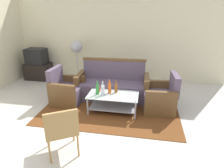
{
  "coord_description": "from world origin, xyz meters",
  "views": [
    {
      "loc": [
        0.88,
        -3.0,
        2.17
      ],
      "look_at": [
        0.2,
        0.85,
        0.65
      ],
      "focal_mm": 31.24,
      "sensor_mm": 36.0,
      "label": 1
    }
  ],
  "objects_px": {
    "armchair_right": "(160,98)",
    "television": "(36,56)",
    "tv_stand": "(39,71)",
    "wicker_chair": "(61,128)",
    "bottle_brown": "(116,88)",
    "coffee_table": "(113,100)",
    "pedestal_fan": "(77,49)",
    "armchair_left": "(67,91)",
    "bottle_clear": "(103,90)",
    "bottle_orange": "(110,88)",
    "bottle_green": "(97,89)",
    "couch": "(113,86)",
    "cup": "(99,90)"
  },
  "relations": [
    {
      "from": "television",
      "to": "pedestal_fan",
      "type": "bearing_deg",
      "value": -176.83
    },
    {
      "from": "pedestal_fan",
      "to": "bottle_brown",
      "type": "bearing_deg",
      "value": -48.01
    },
    {
      "from": "bottle_clear",
      "to": "wicker_chair",
      "type": "bearing_deg",
      "value": -101.88
    },
    {
      "from": "coffee_table",
      "to": "pedestal_fan",
      "type": "height_order",
      "value": "pedestal_fan"
    },
    {
      "from": "bottle_clear",
      "to": "pedestal_fan",
      "type": "relative_size",
      "value": 0.25
    },
    {
      "from": "pedestal_fan",
      "to": "coffee_table",
      "type": "bearing_deg",
      "value": -51.15
    },
    {
      "from": "armchair_right",
      "to": "bottle_clear",
      "type": "distance_m",
      "value": 1.31
    },
    {
      "from": "armchair_left",
      "to": "wicker_chair",
      "type": "height_order",
      "value": "armchair_left"
    },
    {
      "from": "pedestal_fan",
      "to": "tv_stand",
      "type": "bearing_deg",
      "value": -177.86
    },
    {
      "from": "television",
      "to": "bottle_clear",
      "type": "bearing_deg",
      "value": 146.31
    },
    {
      "from": "couch",
      "to": "television",
      "type": "height_order",
      "value": "television"
    },
    {
      "from": "bottle_brown",
      "to": "cup",
      "type": "distance_m",
      "value": 0.4
    },
    {
      "from": "couch",
      "to": "bottle_orange",
      "type": "distance_m",
      "value": 0.69
    },
    {
      "from": "armchair_left",
      "to": "cup",
      "type": "distance_m",
      "value": 0.88
    },
    {
      "from": "bottle_orange",
      "to": "tv_stand",
      "type": "height_order",
      "value": "bottle_orange"
    },
    {
      "from": "bottle_orange",
      "to": "wicker_chair",
      "type": "xyz_separation_m",
      "value": [
        -0.44,
        -1.59,
        -0.03
      ]
    },
    {
      "from": "bottle_green",
      "to": "bottle_brown",
      "type": "relative_size",
      "value": 1.11
    },
    {
      "from": "cup",
      "to": "television",
      "type": "relative_size",
      "value": 0.16
    },
    {
      "from": "bottle_green",
      "to": "cup",
      "type": "xyz_separation_m",
      "value": [
        -0.01,
        0.14,
        -0.07
      ]
    },
    {
      "from": "coffee_table",
      "to": "bottle_orange",
      "type": "bearing_deg",
      "value": 141.57
    },
    {
      "from": "couch",
      "to": "armchair_left",
      "type": "distance_m",
      "value": 1.15
    },
    {
      "from": "armchair_right",
      "to": "bottle_green",
      "type": "distance_m",
      "value": 1.43
    },
    {
      "from": "armchair_right",
      "to": "television",
      "type": "bearing_deg",
      "value": 64.93
    },
    {
      "from": "bottle_clear",
      "to": "armchair_left",
      "type": "bearing_deg",
      "value": 162.03
    },
    {
      "from": "couch",
      "to": "tv_stand",
      "type": "height_order",
      "value": "couch"
    },
    {
      "from": "coffee_table",
      "to": "armchair_right",
      "type": "bearing_deg",
      "value": 14.26
    },
    {
      "from": "armchair_left",
      "to": "coffee_table",
      "type": "bearing_deg",
      "value": 80.14
    },
    {
      "from": "couch",
      "to": "bottle_green",
      "type": "height_order",
      "value": "couch"
    },
    {
      "from": "bottle_brown",
      "to": "bottle_clear",
      "type": "bearing_deg",
      "value": -145.23
    },
    {
      "from": "bottle_green",
      "to": "tv_stand",
      "type": "height_order",
      "value": "bottle_green"
    },
    {
      "from": "television",
      "to": "tv_stand",
      "type": "bearing_deg",
      "value": 90.0
    },
    {
      "from": "bottle_brown",
      "to": "wicker_chair",
      "type": "xyz_separation_m",
      "value": [
        -0.57,
        -1.65,
        -0.02
      ]
    },
    {
      "from": "coffee_table",
      "to": "television",
      "type": "bearing_deg",
      "value": 148.0
    },
    {
      "from": "armchair_left",
      "to": "bottle_brown",
      "type": "distance_m",
      "value": 1.27
    },
    {
      "from": "armchair_right",
      "to": "pedestal_fan",
      "type": "distance_m",
      "value": 2.98
    },
    {
      "from": "bottle_green",
      "to": "tv_stand",
      "type": "distance_m",
      "value": 3.01
    },
    {
      "from": "bottle_green",
      "to": "wicker_chair",
      "type": "distance_m",
      "value": 1.49
    },
    {
      "from": "bottle_brown",
      "to": "television",
      "type": "distance_m",
      "value": 3.24
    },
    {
      "from": "bottle_green",
      "to": "cup",
      "type": "height_order",
      "value": "bottle_green"
    },
    {
      "from": "cup",
      "to": "tv_stand",
      "type": "relative_size",
      "value": 0.12
    },
    {
      "from": "coffee_table",
      "to": "wicker_chair",
      "type": "height_order",
      "value": "wicker_chair"
    },
    {
      "from": "armchair_right",
      "to": "cup",
      "type": "bearing_deg",
      "value": 92.53
    },
    {
      "from": "armchair_right",
      "to": "bottle_green",
      "type": "height_order",
      "value": "armchair_right"
    },
    {
      "from": "armchair_left",
      "to": "television",
      "type": "xyz_separation_m",
      "value": [
        -1.57,
        1.45,
        0.47
      ]
    },
    {
      "from": "tv_stand",
      "to": "wicker_chair",
      "type": "xyz_separation_m",
      "value": [
        2.24,
        -3.24,
        0.23
      ]
    },
    {
      "from": "armchair_left",
      "to": "cup",
      "type": "xyz_separation_m",
      "value": [
        0.85,
        -0.17,
        0.17
      ]
    },
    {
      "from": "armchair_left",
      "to": "couch",
      "type": "bearing_deg",
      "value": 116.43
    },
    {
      "from": "bottle_brown",
      "to": "television",
      "type": "bearing_deg",
      "value": 150.49
    },
    {
      "from": "armchair_right",
      "to": "pedestal_fan",
      "type": "xyz_separation_m",
      "value": [
        -2.46,
        1.51,
        0.73
      ]
    },
    {
      "from": "wicker_chair",
      "to": "bottle_green",
      "type": "bearing_deg",
      "value": 51.95
    }
  ]
}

